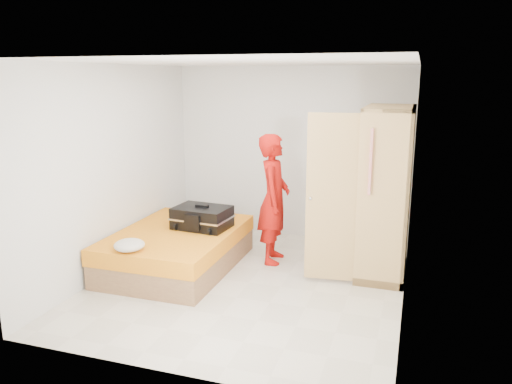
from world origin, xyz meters
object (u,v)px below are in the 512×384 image
(bed, at_px, (178,249))
(round_cushion, at_px, (129,245))
(person, at_px, (274,199))
(suitcase, at_px, (202,218))
(wardrobe, at_px, (381,196))

(bed, relative_size, round_cushion, 5.77)
(person, distance_m, suitcase, 0.98)
(bed, relative_size, suitcase, 2.65)
(bed, height_order, round_cushion, round_cushion)
(suitcase, relative_size, round_cushion, 2.18)
(bed, height_order, suitcase, suitcase)
(suitcase, bearing_deg, person, 29.74)
(bed, relative_size, person, 1.17)
(wardrobe, height_order, round_cushion, wardrobe)
(bed, xyz_separation_m, suitcase, (0.26, 0.23, 0.39))
(suitcase, height_order, round_cushion, suitcase)
(wardrobe, xyz_separation_m, person, (-1.38, -0.04, -0.13))
(person, distance_m, round_cushion, 1.98)
(person, relative_size, suitcase, 2.27)
(wardrobe, relative_size, person, 1.22)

